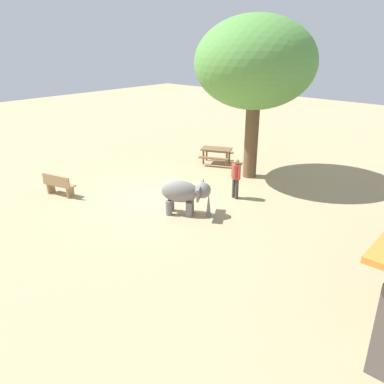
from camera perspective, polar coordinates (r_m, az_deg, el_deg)
name	(u,v)px	position (r m, az deg, el deg)	size (l,w,h in m)	color
ground_plane	(166,197)	(15.38, -3.94, -0.80)	(60.00, 60.00, 0.00)	tan
elephant	(185,193)	(13.62, -1.06, -0.16)	(1.57, 1.75, 1.27)	slate
person_handler	(236,176)	(15.04, 6.54, 2.44)	(0.32, 0.50, 1.62)	#3F3833
shade_tree_main	(256,64)	(16.95, 9.47, 18.33)	(5.38, 4.93, 6.90)	brown
wooden_bench	(59,184)	(16.30, -19.25, 1.08)	(0.73, 1.46, 0.88)	#9E7A51
picnic_table_near	(217,152)	(19.49, 3.67, 5.95)	(1.97, 1.98, 0.78)	brown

